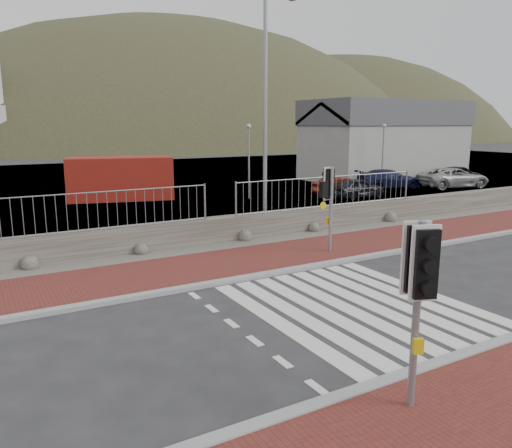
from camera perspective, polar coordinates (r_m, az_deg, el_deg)
ground at (r=11.99m, az=11.35°, el=-9.14°), size 220.00×220.00×0.00m
sidewalk_far at (r=15.46m, az=0.32°, el=-4.04°), size 40.00×3.00×0.08m
kerb_near at (r=10.10m, az=22.92°, el=-13.58°), size 40.00×0.25×0.12m
kerb_far at (r=14.23m, az=3.37°, el=-5.39°), size 40.00×0.25×0.12m
zebra_crossing at (r=11.98m, az=11.35°, el=-9.11°), size 4.62×5.60×0.01m
gravel_strip at (r=17.16m, az=-3.04°, el=-2.52°), size 40.00×1.50×0.06m
stone_wall at (r=17.77m, az=-4.23°, el=-0.66°), size 40.00×0.60×0.90m
railing at (r=17.40m, az=-4.08°, el=3.67°), size 18.07×0.07×1.22m
quay at (r=37.27m, az=-18.15°, el=4.47°), size 120.00×40.00×0.50m
water at (r=71.79m, az=-24.04°, el=7.15°), size 220.00×50.00×0.05m
harbor_building at (r=39.46m, az=14.50°, el=9.31°), size 12.20×6.20×5.80m
hills_backdrop at (r=101.06m, az=-20.72°, el=-4.93°), size 254.00×90.00×100.00m
traffic_signal_near at (r=7.39m, az=18.11°, el=-5.76°), size 0.47×0.38×2.86m
traffic_signal_far at (r=16.06m, az=8.52°, el=3.73°), size 0.68×0.29×2.83m
streetlight at (r=19.34m, az=1.34°, el=14.14°), size 1.82×0.88×9.02m
shipping_container at (r=28.76m, az=-15.20°, el=5.07°), size 6.02×3.70×2.34m
car_a at (r=28.86m, az=11.52°, el=4.06°), size 3.38×1.48×1.13m
car_b at (r=29.61m, az=9.71°, el=4.29°), size 3.41×1.24×1.12m
car_c at (r=33.61m, az=14.91°, el=5.01°), size 4.54×2.76×1.23m
car_d at (r=35.23m, az=21.61°, el=4.94°), size 5.05×3.06×1.31m
car_e at (r=38.22m, az=22.12°, el=5.31°), size 3.75×1.67×1.25m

